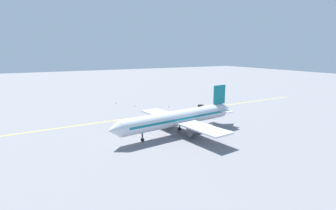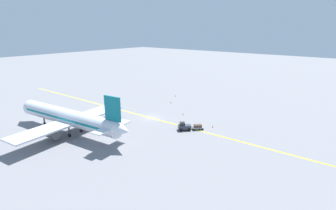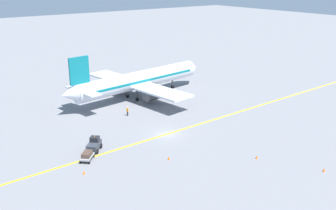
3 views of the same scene
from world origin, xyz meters
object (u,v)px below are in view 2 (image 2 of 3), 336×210
traffic_cone_mid_apron (213,126)px  traffic_cone_near_nose (171,102)px  ground_crew_worker (120,127)px  traffic_cone_by_wingtip (175,96)px  baggage_cart_trailing (198,126)px  traffic_cone_far_edge (183,114)px  airplane_at_gate (70,118)px  baggage_tug_dark (184,127)px

traffic_cone_mid_apron → traffic_cone_near_nose: bearing=64.0°
ground_crew_worker → traffic_cone_near_nose: 26.57m
traffic_cone_mid_apron → traffic_cone_by_wingtip: size_ratio=1.00×
baggage_cart_trailing → traffic_cone_near_nose: size_ratio=5.17×
ground_crew_worker → traffic_cone_by_wingtip: 35.12m
traffic_cone_far_edge → airplane_at_gate: bearing=155.7°
ground_crew_worker → traffic_cone_far_edge: ground_crew_worker is taller
airplane_at_gate → traffic_cone_mid_apron: (23.75, -23.50, -3.43)m
ground_crew_worker → traffic_cone_by_wingtip: bearing=15.7°
airplane_at_gate → traffic_cone_near_nose: size_ratio=64.60×
airplane_at_gate → baggage_cart_trailing: 29.66m
traffic_cone_by_wingtip → traffic_cone_mid_apron: bearing=-125.5°
airplane_at_gate → traffic_cone_near_nose: (34.14, -2.16, -3.43)m
airplane_at_gate → traffic_cone_by_wingtip: 42.11m
baggage_cart_trailing → traffic_cone_near_nose: bearing=54.3°
ground_crew_worker → traffic_cone_by_wingtip: (33.81, 9.50, -0.63)m
airplane_at_gate → traffic_cone_far_edge: (26.98, -12.19, -3.43)m
traffic_cone_by_wingtip → traffic_cone_far_edge: 20.62m
airplane_at_gate → traffic_cone_mid_apron: bearing=-44.7°
baggage_tug_dark → traffic_cone_near_nose: 23.43m
airplane_at_gate → baggage_cart_trailing: airplane_at_gate is taller
baggage_cart_trailing → ground_crew_worker: bearing=131.3°
traffic_cone_mid_apron → traffic_cone_far_edge: 11.76m
traffic_cone_near_nose → traffic_cone_far_edge: size_ratio=1.00×
baggage_tug_dark → traffic_cone_by_wingtip: (23.96, 21.13, -0.63)m
traffic_cone_near_nose → baggage_tug_dark: bearing=-133.7°
traffic_cone_near_nose → airplane_at_gate: bearing=176.4°
traffic_cone_by_wingtip → traffic_cone_far_edge: bearing=-136.4°
baggage_tug_dark → traffic_cone_near_nose: bearing=46.3°
traffic_cone_near_nose → traffic_cone_by_wingtip: same height
baggage_tug_dark → baggage_cart_trailing: (2.38, -2.28, -0.14)m
baggage_tug_dark → traffic_cone_by_wingtip: size_ratio=5.83×
airplane_at_gate → baggage_tug_dark: airplane_at_gate is taller
baggage_tug_dark → ground_crew_worker: size_ratio=1.91×
ground_crew_worker → traffic_cone_by_wingtip: ground_crew_worker is taller
airplane_at_gate → traffic_cone_by_wingtip: bearing=2.8°
airplane_at_gate → baggage_cart_trailing: size_ratio=12.48×
ground_crew_worker → baggage_cart_trailing: bearing=-48.7°
traffic_cone_near_nose → traffic_cone_far_edge: 12.33m
airplane_at_gate → traffic_cone_mid_apron: size_ratio=64.60×
traffic_cone_near_nose → traffic_cone_by_wingtip: 8.84m
airplane_at_gate → baggage_cart_trailing: (20.34, -21.39, -2.95)m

